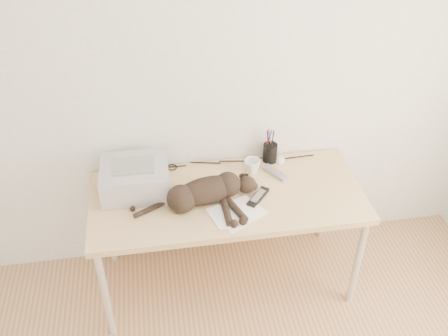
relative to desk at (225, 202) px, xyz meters
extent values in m
plane|color=white|center=(0.00, 0.27, 0.69)|extent=(3.50, 0.00, 3.50)
cube|color=#D7B97D|center=(0.00, -0.09, 0.11)|extent=(1.60, 0.70, 0.04)
cylinder|color=silver|center=(-0.75, -0.39, -0.26)|extent=(0.04, 0.04, 0.70)
cylinder|color=silver|center=(0.75, -0.39, -0.26)|extent=(0.04, 0.04, 0.70)
cylinder|color=silver|center=(-0.75, 0.21, -0.26)|extent=(0.04, 0.04, 0.70)
cylinder|color=silver|center=(0.75, 0.21, -0.26)|extent=(0.04, 0.04, 0.70)
cube|color=#D7B97D|center=(0.00, 0.24, -0.21)|extent=(1.48, 0.02, 0.60)
cube|color=#A5A5AA|center=(-0.52, 0.04, 0.22)|extent=(0.40, 0.34, 0.18)
cube|color=black|center=(-0.52, 0.04, 0.23)|extent=(0.33, 0.03, 0.11)
cube|color=gray|center=(-0.52, 0.04, 0.31)|extent=(0.24, 0.17, 0.01)
cube|color=white|center=(0.04, -0.27, 0.14)|extent=(0.33, 0.30, 0.00)
cube|color=white|center=(0.01, -0.25, 0.14)|extent=(0.31, 0.26, 0.00)
ellipsoid|color=black|center=(-0.13, -0.13, 0.21)|extent=(0.40, 0.24, 0.16)
sphere|color=black|center=(-0.27, -0.17, 0.21)|extent=(0.16, 0.16, 0.16)
ellipsoid|color=black|center=(0.11, -0.08, 0.19)|extent=(0.13, 0.13, 0.10)
cone|color=black|center=(0.10, -0.04, 0.23)|extent=(0.05, 0.06, 0.05)
cone|color=black|center=(0.13, -0.04, 0.22)|extent=(0.05, 0.06, 0.05)
cylinder|color=black|center=(-0.03, -0.25, 0.15)|extent=(0.09, 0.22, 0.04)
cylinder|color=black|center=(0.02, -0.24, 0.15)|extent=(0.09, 0.22, 0.04)
cylinder|color=black|center=(-0.44, -0.15, 0.15)|extent=(0.24, 0.08, 0.03)
imported|color=white|center=(0.19, 0.10, 0.18)|extent=(0.14, 0.14, 0.09)
cylinder|color=black|center=(0.32, 0.20, 0.19)|extent=(0.09, 0.09, 0.12)
cylinder|color=#990C0C|center=(0.31, 0.20, 0.28)|extent=(0.01, 0.01, 0.17)
cylinder|color=navy|center=(0.34, 0.21, 0.28)|extent=(0.01, 0.01, 0.17)
cylinder|color=black|center=(0.32, 0.19, 0.28)|extent=(0.01, 0.01, 0.17)
cube|color=gray|center=(0.32, 0.06, 0.14)|extent=(0.14, 0.18, 0.02)
cube|color=black|center=(0.17, -0.15, 0.14)|extent=(0.16, 0.18, 0.02)
ellipsoid|color=white|center=(0.39, 0.19, 0.15)|extent=(0.08, 0.11, 0.03)
camera|label=1|loc=(-0.38, -2.29, 2.02)|focal=40.00mm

